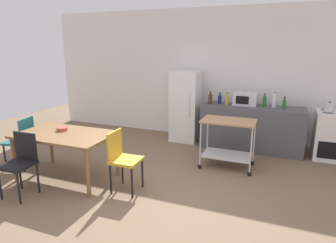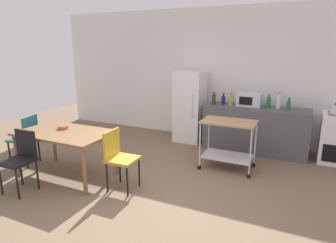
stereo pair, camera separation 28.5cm
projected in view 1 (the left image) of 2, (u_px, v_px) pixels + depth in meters
ground_plane at (162, 200)px, 4.00m from camera, size 12.00×12.00×0.00m
back_wall at (216, 75)px, 6.52m from camera, size 8.40×0.12×2.90m
kitchen_counter at (251, 128)px, 5.90m from camera, size 2.00×0.64×0.90m
dining_table at (65, 138)px, 4.52m from camera, size 1.50×0.90×0.75m
chair_black at (21, 160)px, 4.04m from camera, size 0.41×0.41×0.89m
chair_teal at (22, 139)px, 4.97m from camera, size 0.48×0.48×0.89m
chair_mustard at (122, 157)px, 4.17m from camera, size 0.41×0.41×0.89m
stove_oven at (332, 135)px, 5.40m from camera, size 0.60×0.61×0.92m
refrigerator at (186, 106)px, 6.43m from camera, size 0.60×0.63×1.55m
kitchen_cart at (228, 136)px, 4.98m from camera, size 0.91×0.57×0.85m
bottle_olive_oil at (210, 99)px, 6.04m from camera, size 0.08×0.08×0.26m
bottle_sesame_oil at (220, 99)px, 6.06m from camera, size 0.08×0.08×0.23m
bottle_sparkling_water at (227, 100)px, 5.94m from camera, size 0.07×0.07×0.25m
microwave at (245, 99)px, 5.89m from camera, size 0.46×0.35×0.26m
bottle_hot_sauce at (264, 101)px, 5.74m from camera, size 0.07×0.07×0.27m
bottle_soda at (274, 101)px, 5.67m from camera, size 0.08×0.08×0.31m
bottle_soy_sauce at (284, 104)px, 5.54m from camera, size 0.08×0.08×0.24m
fruit_bowl at (62, 129)px, 4.64m from camera, size 0.17×0.17×0.05m
kettle at (329, 107)px, 5.22m from camera, size 0.24×0.17×0.19m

